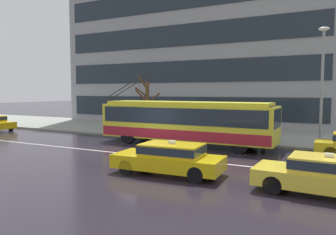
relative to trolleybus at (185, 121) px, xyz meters
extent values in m
plane|color=#27212A|center=(-1.31, -2.87, -1.52)|extent=(160.00, 160.00, 0.00)
cube|color=gray|center=(-1.31, 6.60, -1.45)|extent=(80.00, 10.00, 0.14)
cube|color=silver|center=(-1.31, -4.07, -1.52)|extent=(72.00, 0.14, 0.01)
cube|color=yellow|center=(-0.02, 0.00, -0.04)|extent=(11.20, 2.70, 2.13)
cube|color=gold|center=(-0.02, 0.00, 1.12)|extent=(10.53, 2.44, 0.20)
cube|color=#1E2833|center=(-0.02, 0.00, 0.39)|extent=(10.75, 2.72, 0.98)
cube|color=#A31F2D|center=(-0.02, 0.00, -0.72)|extent=(11.09, 2.73, 0.60)
cube|color=#1E2833|center=(5.51, -0.10, 0.39)|extent=(0.16, 2.21, 1.07)
cube|color=black|center=(5.36, -0.09, 0.92)|extent=(0.19, 1.91, 0.28)
cylinder|color=black|center=(-4.27, 0.42, 2.26)|extent=(4.08, 0.13, 2.13)
cylinder|color=black|center=(-4.28, -0.28, 2.26)|extent=(4.08, 0.13, 2.13)
cylinder|color=black|center=(3.79, 1.04, -1.00)|extent=(1.05, 0.32, 1.04)
cylinder|color=black|center=(3.76, -1.17, -1.00)|extent=(1.05, 0.32, 1.04)
cylinder|color=black|center=(-3.57, 1.17, -1.00)|extent=(1.05, 0.32, 1.04)
cylinder|color=black|center=(-3.61, -1.04, -1.00)|extent=(1.05, 0.32, 1.04)
cube|color=yellow|center=(8.03, -6.98, -1.02)|extent=(4.39, 2.00, 0.55)
cube|color=yellow|center=(8.20, -6.99, -0.50)|extent=(2.40, 1.65, 0.48)
cube|color=#1E2833|center=(8.20, -6.99, -0.48)|extent=(2.44, 1.67, 0.31)
cube|color=silver|center=(8.20, -6.99, -0.19)|extent=(0.29, 0.17, 0.12)
cylinder|color=black|center=(6.57, -7.71, -1.21)|extent=(0.63, 0.23, 0.62)
cylinder|color=black|center=(6.65, -6.12, -1.21)|extent=(0.63, 0.23, 0.62)
cylinder|color=black|center=(8.23, 1.09, -1.21)|extent=(0.62, 0.21, 0.62)
cylinder|color=black|center=(8.20, -0.45, -1.21)|extent=(0.62, 0.21, 0.62)
cube|color=gold|center=(2.29, -6.90, -1.02)|extent=(4.59, 2.04, 0.55)
cube|color=gold|center=(2.47, -6.89, -0.50)|extent=(2.51, 1.68, 0.48)
cube|color=#1E2833|center=(2.47, -6.89, -0.48)|extent=(2.55, 1.70, 0.31)
cube|color=silver|center=(2.47, -6.89, -0.19)|extent=(0.29, 0.17, 0.12)
cylinder|color=black|center=(0.85, -7.78, -1.21)|extent=(0.63, 0.23, 0.62)
cylinder|color=black|center=(0.77, -6.17, -1.21)|extent=(0.63, 0.23, 0.62)
cylinder|color=black|center=(3.82, -7.63, -1.21)|extent=(0.63, 0.23, 0.62)
cylinder|color=black|center=(3.74, -6.02, -1.21)|extent=(0.63, 0.23, 0.62)
cylinder|color=black|center=(-16.84, 0.26, -1.21)|extent=(0.63, 0.23, 0.62)
cylinder|color=#4D5542|center=(2.76, 2.38, -0.99)|extent=(0.14, 0.14, 0.78)
cylinder|color=#4D5542|center=(2.70, 2.23, -0.99)|extent=(0.14, 0.14, 0.78)
cylinder|color=gray|center=(2.73, 2.31, -0.32)|extent=(0.47, 0.47, 0.56)
sphere|color=#D4B581|center=(2.73, 2.31, 0.08)|extent=(0.24, 0.24, 0.24)
cone|color=#269355|center=(2.68, 2.20, 0.38)|extent=(1.28, 1.28, 0.26)
cylinder|color=#333333|center=(2.68, 2.20, -0.13)|extent=(0.02, 0.02, 0.75)
cylinder|color=black|center=(4.47, 2.13, -0.98)|extent=(0.14, 0.14, 0.81)
cylinder|color=black|center=(4.34, 2.23, -0.98)|extent=(0.14, 0.14, 0.81)
cylinder|color=#3E2D26|center=(4.41, 2.18, -0.28)|extent=(0.50, 0.50, 0.59)
sphere|color=tan|center=(4.41, 2.18, 0.11)|extent=(0.21, 0.21, 0.21)
cone|color=#27539D|center=(4.31, 2.25, 0.40)|extent=(1.28, 1.28, 0.29)
cylinder|color=#333333|center=(4.31, 2.25, -0.12)|extent=(0.02, 0.02, 0.74)
cylinder|color=navy|center=(-1.92, 3.55, -0.96)|extent=(0.14, 0.14, 0.85)
cylinder|color=navy|center=(-2.05, 3.46, -0.96)|extent=(0.14, 0.14, 0.85)
cylinder|color=brown|center=(-1.98, 3.50, -0.24)|extent=(0.50, 0.50, 0.59)
sphere|color=#B78C90|center=(-1.98, 3.50, 0.18)|extent=(0.24, 0.24, 0.24)
cylinder|color=brown|center=(-1.20, 4.09, -0.98)|extent=(0.14, 0.14, 0.81)
cylinder|color=brown|center=(-1.36, 4.10, -0.98)|extent=(0.14, 0.14, 0.81)
cylinder|color=#252129|center=(-1.28, 4.10, -0.29)|extent=(0.38, 0.38, 0.58)
sphere|color=tan|center=(-1.28, 4.10, 0.10)|extent=(0.20, 0.20, 0.20)
cone|color=#D5375F|center=(-1.40, 4.11, 0.38)|extent=(1.46, 1.46, 0.29)
cylinder|color=#333333|center=(-1.40, 4.11, -0.13)|extent=(0.02, 0.02, 0.73)
cylinder|color=gray|center=(7.61, 2.68, 2.00)|extent=(0.16, 0.16, 6.76)
ellipsoid|color=silver|center=(7.61, 2.68, 5.50)|extent=(0.60, 0.32, 0.24)
cylinder|color=brown|center=(-4.98, 3.68, 0.64)|extent=(0.30, 0.30, 4.04)
cylinder|color=brown|center=(-4.35, 3.52, 1.30)|extent=(1.36, 0.47, 0.92)
cylinder|color=brown|center=(-5.17, 3.33, 2.57)|extent=(0.56, 0.87, 1.18)
cylinder|color=brown|center=(-5.23, 3.20, 1.82)|extent=(0.66, 1.09, 0.83)
cylinder|color=brown|center=(-5.23, 3.22, 1.52)|extent=(0.66, 1.06, 1.01)
cube|color=gray|center=(-4.92, 15.96, 8.70)|extent=(27.68, 12.51, 20.45)
cube|color=#1E2833|center=(-4.92, 9.67, 0.35)|extent=(26.02, 0.06, 2.05)
cube|color=#1E2833|center=(-4.92, 9.67, 3.76)|extent=(26.02, 0.06, 2.05)
cube|color=#1E2833|center=(-4.92, 9.67, 7.17)|extent=(26.02, 0.06, 2.05)
camera|label=1|loc=(8.27, -18.56, 1.85)|focal=34.68mm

